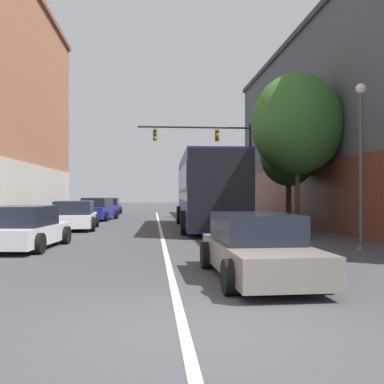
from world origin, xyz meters
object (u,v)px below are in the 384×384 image
at_px(parked_car_left_distant, 75,216).
at_px(street_lamp, 361,155).
at_px(street_tree_far, 289,155).
at_px(parked_car_left_near, 98,210).
at_px(parked_car_left_mid, 23,229).
at_px(street_tree_near, 297,124).
at_px(traffic_signal_gantry, 217,150).
at_px(hatchback_foreground, 257,248).
at_px(parked_car_left_far, 109,207).
at_px(bus, 208,189).

xyz_separation_m(parked_car_left_distant, street_lamp, (9.97, -8.59, 2.24)).
distance_m(street_lamp, street_tree_far, 8.62).
height_order(parked_car_left_near, street_lamp, street_lamp).
xyz_separation_m(parked_car_left_distant, street_tree_far, (10.39, -0.01, 2.95)).
bearing_deg(parked_car_left_distant, parked_car_left_mid, 174.33).
bearing_deg(street_tree_near, street_tree_far, 80.08).
xyz_separation_m(parked_car_left_distant, street_tree_near, (9.90, -2.81, 4.06)).
relative_size(traffic_signal_gantry, street_lamp, 1.53).
distance_m(hatchback_foreground, parked_car_left_near, 21.00).
distance_m(parked_car_left_near, street_tree_near, 14.70).
bearing_deg(street_lamp, hatchback_foreground, -135.19).
distance_m(traffic_signal_gantry, street_tree_far, 8.81).
bearing_deg(hatchback_foreground, traffic_signal_gantry, -7.66).
relative_size(parked_car_left_distant, traffic_signal_gantry, 0.59).
bearing_deg(street_tree_far, parked_car_left_far, 122.94).
bearing_deg(parked_car_left_mid, street_tree_far, -49.56).
distance_m(hatchback_foreground, parked_car_left_far, 29.11).
xyz_separation_m(parked_car_left_far, street_lamp, (9.83, -24.40, 2.26)).
xyz_separation_m(hatchback_foreground, street_lamp, (4.20, 4.17, 2.28)).
height_order(street_lamp, street_tree_near, street_tree_near).
bearing_deg(street_tree_far, parked_car_left_distant, 179.94).
distance_m(hatchback_foreground, parked_car_left_distant, 14.00).
height_order(parked_car_left_far, street_tree_far, street_tree_far).
xyz_separation_m(parked_car_left_near, street_lamp, (9.75, -16.09, 2.21)).
distance_m(bus, hatchback_foreground, 12.89).
relative_size(parked_car_left_near, parked_car_left_mid, 1.10).
bearing_deg(street_lamp, street_tree_near, 90.70).
distance_m(parked_car_left_far, street_tree_far, 19.08).
bearing_deg(bus, hatchback_foreground, 179.12).
xyz_separation_m(bus, parked_car_left_far, (-6.23, 15.75, -1.31)).
height_order(street_lamp, street_tree_far, street_tree_far).
bearing_deg(traffic_signal_gantry, street_tree_far, -74.66).
relative_size(hatchback_foreground, street_tree_far, 0.85).
bearing_deg(street_tree_far, bus, 179.13).
bearing_deg(parked_car_left_far, street_lamp, -157.63).
relative_size(parked_car_left_mid, parked_car_left_far, 1.06).
xyz_separation_m(parked_car_left_distant, traffic_signal_gantry, (8.07, 8.42, 4.03)).
bearing_deg(hatchback_foreground, street_lamp, -46.65).
height_order(parked_car_left_mid, street_tree_far, street_tree_far).
height_order(bus, street_tree_near, street_tree_near).
bearing_deg(parked_car_left_far, street_tree_far, -146.64).
height_order(bus, street_lamp, street_lamp).
xyz_separation_m(parked_car_left_far, street_tree_far, (10.25, -15.82, 2.97)).
relative_size(hatchback_foreground, street_tree_near, 0.63).
xyz_separation_m(parked_car_left_near, parked_car_left_far, (-0.08, 8.31, -0.05)).
distance_m(hatchback_foreground, street_tree_far, 13.88).
distance_m(street_tree_near, street_tree_far, 3.05).
height_order(hatchback_foreground, parked_car_left_near, parked_car_left_near).
xyz_separation_m(hatchback_foreground, parked_car_left_far, (-5.63, 28.56, 0.02)).
xyz_separation_m(parked_car_left_near, street_tree_near, (9.68, -10.30, 4.03)).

